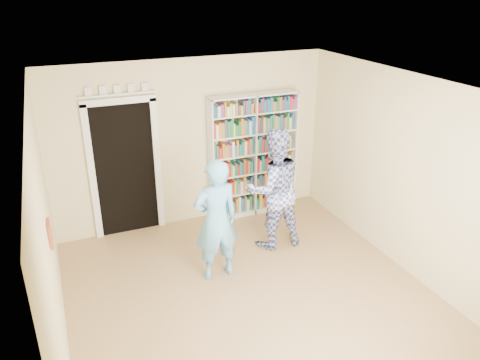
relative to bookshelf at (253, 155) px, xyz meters
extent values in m
plane|color=#A57F50|center=(-1.00, -2.34, -1.06)|extent=(5.00, 5.00, 0.00)
plane|color=white|center=(-1.00, -2.34, 1.64)|extent=(5.00, 5.00, 0.00)
plane|color=beige|center=(-1.00, 0.16, 0.29)|extent=(4.50, 0.00, 4.50)
plane|color=beige|center=(-3.25, -2.34, 0.29)|extent=(0.00, 5.00, 5.00)
plane|color=beige|center=(1.25, -2.34, 0.29)|extent=(0.00, 5.00, 5.00)
cube|color=white|center=(0.00, 0.00, -0.01)|extent=(1.52, 0.28, 2.09)
cube|color=white|center=(0.00, 0.00, -0.01)|extent=(0.02, 0.28, 2.09)
cube|color=black|center=(-2.10, 0.14, -0.01)|extent=(0.90, 0.03, 2.10)
cube|color=white|center=(-2.60, 0.12, -0.01)|extent=(0.10, 0.06, 2.20)
cube|color=white|center=(-1.60, 0.12, -0.01)|extent=(0.10, 0.06, 2.20)
cube|color=white|center=(-2.10, 0.12, 1.09)|extent=(1.10, 0.06, 0.10)
cube|color=white|center=(-2.10, 0.12, 1.19)|extent=(1.10, 0.08, 0.02)
cube|color=maroon|center=(-3.23, -2.14, 0.34)|extent=(0.03, 0.25, 0.25)
imported|color=#68B3E8|center=(-1.24, -1.57, -0.20)|extent=(0.64, 0.43, 1.71)
imported|color=#34429F|center=(-0.17, -1.11, -0.13)|extent=(0.92, 0.73, 1.85)
cube|color=white|center=(-0.07, -1.29, -0.06)|extent=(0.21, 0.04, 0.29)
camera|label=1|loc=(-3.04, -6.71, 2.73)|focal=35.00mm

